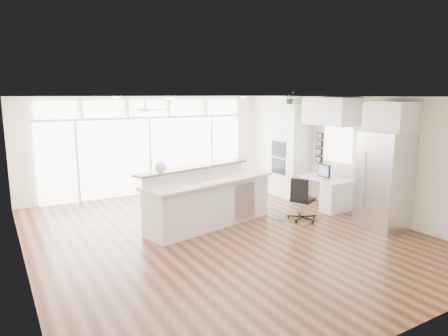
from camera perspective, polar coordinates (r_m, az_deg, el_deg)
floor at (r=8.09m, az=-0.43°, el=-9.42°), size 7.00×8.00×0.02m
ceiling at (r=7.61m, az=-0.46°, el=10.15°), size 7.00×8.00×0.02m
wall_back at (r=11.33m, az=-10.70°, el=3.21°), size 7.00×0.04×2.70m
wall_front at (r=4.82m, az=24.48°, el=-7.24°), size 7.00×0.04×2.70m
wall_left at (r=6.73m, az=-27.19°, el=-2.63°), size 0.04×8.00×2.70m
wall_right at (r=9.94m, az=17.27°, el=1.93°), size 0.04×8.00×2.70m
glass_wall at (r=11.32m, az=-10.54°, el=1.67°), size 5.80×0.06×2.08m
transom_row at (r=11.20m, az=-10.77°, el=8.41°), size 5.90×0.06×0.40m
desk_window at (r=10.09m, az=15.92°, el=3.27°), size 0.04×0.85×0.85m
ceiling_fan at (r=9.95m, az=-11.25°, el=8.75°), size 1.16×1.16×0.32m
recessed_lights at (r=7.78m, az=-1.21°, el=10.01°), size 3.40×3.00×0.02m
oven_cabinet at (r=11.01m, az=9.14°, el=2.53°), size 0.64×1.20×2.50m
desk_nook at (r=10.06m, az=14.29°, el=-3.46°), size 0.72×1.30×0.76m
upper_cabinets at (r=9.82m, az=14.98°, el=7.82°), size 0.64×1.30×0.64m
refrigerator at (r=8.86m, az=21.91°, el=-1.64°), size 0.76×0.90×2.00m
fridge_cabinet at (r=8.74m, az=22.73°, el=6.76°), size 0.64×0.90×0.60m
framed_photos at (r=10.54m, az=13.44°, el=2.85°), size 0.06×0.22×0.80m
kitchen_island at (r=8.45m, az=-2.05°, el=-4.20°), size 3.22×1.80×1.21m
rug at (r=9.22m, az=10.98°, el=-6.99°), size 1.12×0.96×0.01m
office_chair at (r=8.95m, az=11.20°, el=-4.38°), size 0.64×0.63×0.96m
fishbowl at (r=8.03m, az=-9.06°, el=0.16°), size 0.27×0.27×0.23m
monitor at (r=9.89m, az=14.11°, el=-0.37°), size 0.12×0.44×0.36m
keyboard at (r=9.80m, az=13.36°, el=-1.45°), size 0.15×0.32×0.02m
potted_plant at (r=10.91m, az=9.35°, el=9.68°), size 0.29×0.32×0.25m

